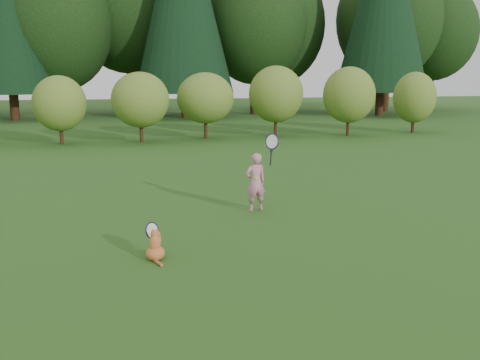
{
  "coord_description": "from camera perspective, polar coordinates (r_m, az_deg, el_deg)",
  "views": [
    {
      "loc": [
        -1.63,
        -8.34,
        2.54
      ],
      "look_at": [
        0.2,
        0.8,
        0.7
      ],
      "focal_mm": 40.0,
      "sensor_mm": 36.0,
      "label": 1
    }
  ],
  "objects": [
    {
      "name": "child",
      "position": [
        10.06,
        1.73,
        -0.07
      ],
      "size": [
        0.65,
        0.44,
        1.65
      ],
      "rotation": [
        0.0,
        0.0,
        3.32
      ],
      "color": "pink",
      "rests_on": "ground"
    },
    {
      "name": "cat",
      "position": [
        7.59,
        -9.05,
        -6.7
      ],
      "size": [
        0.34,
        0.63,
        0.61
      ],
      "rotation": [
        0.0,
        0.0,
        -0.11
      ],
      "color": "#C76926",
      "rests_on": "ground"
    },
    {
      "name": "shrub_row",
      "position": [
        21.43,
        -7.01,
        8.05
      ],
      "size": [
        28.0,
        3.0,
        2.8
      ],
      "primitive_type": null,
      "color": "#547123",
      "rests_on": "ground"
    },
    {
      "name": "ground",
      "position": [
        8.87,
        -0.25,
        -5.48
      ],
      "size": [
        100.0,
        100.0,
        0.0
      ],
      "primitive_type": "plane",
      "color": "#244A14",
      "rests_on": "ground"
    },
    {
      "name": "tennis_ball",
      "position": [
        9.9,
        1.68,
        0.19
      ],
      "size": [
        0.06,
        0.06,
        0.06
      ],
      "color": "#A8D118",
      "rests_on": "ground"
    }
  ]
}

